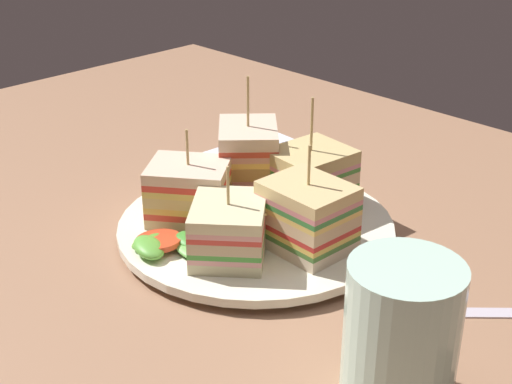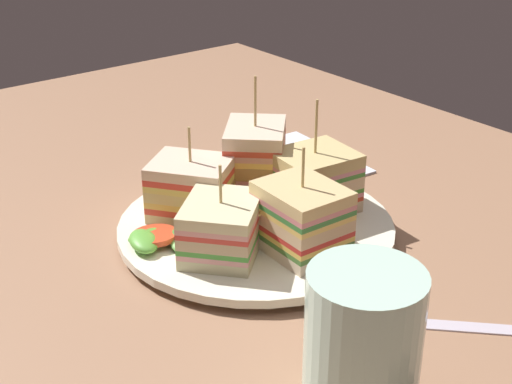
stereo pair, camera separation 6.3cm
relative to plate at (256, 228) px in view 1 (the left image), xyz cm
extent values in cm
cube|color=#9F7255|center=(0.00, 0.00, -1.72)|extent=(110.97, 79.37, 1.80)
cylinder|color=white|center=(0.00, 0.00, -0.52)|extent=(15.07, 15.07, 0.61)
cylinder|color=white|center=(0.00, 0.00, 0.16)|extent=(24.31, 24.31, 0.75)
cube|color=#D1B97C|center=(4.78, 3.52, 1.01)|extent=(8.84, 8.60, 0.96)
cube|color=#B2844C|center=(2.10, 1.51, 1.01)|extent=(3.53, 4.58, 0.96)
cube|color=#D14531|center=(4.78, 3.52, 1.78)|extent=(8.84, 8.60, 0.58)
cube|color=#E3C055|center=(4.78, 3.52, 2.36)|extent=(8.84, 8.60, 0.58)
cube|color=#D8C580|center=(4.78, 3.52, 3.13)|extent=(8.84, 8.60, 0.96)
cube|color=#9E7242|center=(2.10, 1.51, 3.13)|extent=(3.53, 4.58, 0.96)
cube|color=#E3CC65|center=(4.78, 3.52, 3.90)|extent=(8.84, 8.60, 0.58)
cube|color=#E24135|center=(4.78, 3.52, 4.48)|extent=(8.84, 8.60, 0.58)
cube|color=beige|center=(4.78, 3.52, 5.25)|extent=(8.84, 8.60, 0.96)
cylinder|color=tan|center=(4.78, 3.52, 7.33)|extent=(0.24, 0.24, 3.20)
cube|color=beige|center=(-2.40, 5.43, 1.01)|extent=(8.82, 8.93, 0.94)
cube|color=#B2844C|center=(-0.21, 2.90, 1.01)|extent=(4.44, 3.89, 0.94)
cube|color=pink|center=(-2.40, 5.43, 1.70)|extent=(8.82, 8.93, 0.44)
cube|color=green|center=(-2.40, 5.43, 2.14)|extent=(8.82, 8.93, 0.44)
cube|color=#CFB38A|center=(-2.40, 5.43, 2.84)|extent=(8.82, 8.93, 0.94)
cube|color=#B2844C|center=(-0.21, 2.90, 2.84)|extent=(4.44, 3.89, 0.94)
cube|color=#DB4237|center=(-2.40, 5.43, 3.53)|extent=(8.82, 8.93, 0.44)
cube|color=#EEA39D|center=(-2.40, 5.43, 3.97)|extent=(8.82, 8.93, 0.44)
cube|color=beige|center=(-2.40, 5.43, 4.66)|extent=(8.82, 8.93, 0.94)
cylinder|color=tan|center=(-2.40, 5.43, 6.75)|extent=(0.24, 0.24, 3.24)
cube|color=beige|center=(-5.94, -0.05, 1.04)|extent=(7.06, 5.87, 1.00)
cube|color=#B2844C|center=(-2.59, -0.19, 1.04)|extent=(0.50, 5.48, 1.00)
cube|color=#4A7B36|center=(-5.94, -0.05, 1.76)|extent=(7.06, 5.87, 0.45)
cube|color=#EDC557|center=(-5.94, -0.05, 2.21)|extent=(7.06, 5.87, 0.45)
cube|color=red|center=(-5.94, -0.05, 2.66)|extent=(7.06, 5.87, 0.45)
cube|color=#DAB88C|center=(-5.94, -0.05, 3.38)|extent=(7.06, 5.87, 1.00)
cube|color=#B2844C|center=(-2.59, -0.19, 3.38)|extent=(0.50, 5.48, 1.00)
cube|color=#EDC663|center=(-5.94, -0.05, 4.11)|extent=(7.06, 5.87, 0.45)
cube|color=#3C863F|center=(-5.94, -0.05, 4.56)|extent=(7.06, 5.87, 0.45)
cube|color=pink|center=(-5.94, -0.05, 5.01)|extent=(7.06, 5.87, 0.45)
cube|color=#E1C080|center=(-5.94, -0.05, 5.73)|extent=(7.06, 5.87, 1.00)
cylinder|color=tan|center=(-5.94, -0.05, 7.92)|extent=(0.24, 0.24, 3.38)
cube|color=beige|center=(-1.04, -5.85, 1.11)|extent=(6.66, 7.46, 1.14)
cube|color=#9E7242|center=(-0.65, -2.52, 1.11)|extent=(5.80, 0.93, 1.14)
cube|color=red|center=(-1.04, -5.85, 1.89)|extent=(6.66, 7.46, 0.42)
cube|color=pink|center=(-1.04, -5.85, 2.30)|extent=(6.66, 7.46, 0.42)
cube|color=#529B35|center=(-1.04, -5.85, 2.72)|extent=(6.66, 7.46, 0.42)
cube|color=beige|center=(-1.04, -5.85, 3.50)|extent=(6.66, 7.46, 1.14)
cube|color=#9E7242|center=(-0.65, -2.52, 3.50)|extent=(5.80, 0.93, 1.14)
cube|color=#449038|center=(-1.04, -5.85, 4.28)|extent=(6.66, 7.46, 0.42)
cube|color=pink|center=(-1.04, -5.85, 4.69)|extent=(6.66, 7.46, 0.42)
cube|color=#D8BE7B|center=(-1.04, -5.85, 5.47)|extent=(6.66, 7.46, 1.14)
cylinder|color=tan|center=(-1.04, -5.85, 8.50)|extent=(0.24, 0.24, 4.91)
cube|color=beige|center=(4.70, -3.63, 1.13)|extent=(8.61, 8.55, 1.18)
cube|color=#9E7242|center=(2.26, -1.34, 1.13)|extent=(3.76, 3.98, 1.18)
cube|color=#D94927|center=(4.70, -3.63, 1.99)|extent=(8.61, 8.55, 0.55)
cube|color=#408D36|center=(4.70, -3.63, 2.54)|extent=(8.61, 8.55, 0.55)
cube|color=pink|center=(4.70, -3.63, 3.09)|extent=(8.61, 8.55, 0.55)
cube|color=beige|center=(4.70, -3.63, 3.95)|extent=(8.61, 8.55, 1.18)
cube|color=#B2844C|center=(2.26, -1.34, 3.95)|extent=(3.76, 3.98, 1.18)
cube|color=#F0C15A|center=(4.70, -3.63, 4.82)|extent=(8.61, 8.55, 0.55)
cube|color=#D8948A|center=(4.70, -3.63, 5.36)|extent=(8.61, 8.55, 0.55)
cube|color=#D2422E|center=(4.70, -3.63, 5.91)|extent=(8.61, 8.55, 0.55)
cube|color=beige|center=(4.70, -3.63, 6.78)|extent=(8.61, 8.55, 1.18)
cylinder|color=tan|center=(4.70, -3.63, 9.73)|extent=(0.24, 0.24, 4.73)
cylinder|color=#DCBF57|center=(0.07, 1.29, 0.86)|extent=(5.41, 5.41, 0.49)
cylinder|color=#E3B36A|center=(-2.68, 0.98, 1.22)|extent=(5.16, 5.17, 0.75)
cylinder|color=#EDC969|center=(-0.79, 1.16, 1.47)|extent=(4.57, 4.56, 0.59)
cylinder|color=#EAC364|center=(-1.58, 0.74, 2.40)|extent=(4.29, 4.27, 0.82)
cylinder|color=#F3D37D|center=(-1.26, 1.72, 3.19)|extent=(5.90, 5.90, 0.49)
cylinder|color=#F1D972|center=(-2.21, 2.34, 3.80)|extent=(4.55, 4.55, 0.48)
ellipsoid|color=#569C33|center=(3.22, 8.97, 0.99)|extent=(2.34, 3.88, 0.84)
ellipsoid|color=#5FAE3F|center=(2.23, 10.03, 1.19)|extent=(4.27, 3.32, 1.38)
ellipsoid|color=#64AD4E|center=(0.03, 7.25, 1.00)|extent=(4.68, 3.49, 0.99)
ellipsoid|color=#3B8A2F|center=(0.67, 6.86, 1.14)|extent=(3.32, 2.51, 1.29)
cylinder|color=#CA4023|center=(2.53, 8.79, 1.16)|extent=(3.91, 3.89, 0.82)
cube|color=silver|center=(-21.53, -4.95, -0.70)|extent=(9.45, 9.32, 0.25)
cube|color=white|center=(10.19, -13.69, -0.57)|extent=(14.69, 11.44, 0.50)
cylinder|color=silver|center=(-21.24, 8.78, 4.12)|extent=(6.99, 6.99, 9.89)
cylinder|color=#EEB24A|center=(-21.24, 8.78, 1.67)|extent=(6.43, 6.43, 4.98)
camera|label=1|loc=(-40.66, 40.17, 31.16)|focal=51.64mm
camera|label=2|loc=(-44.86, 35.42, 31.16)|focal=51.64mm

